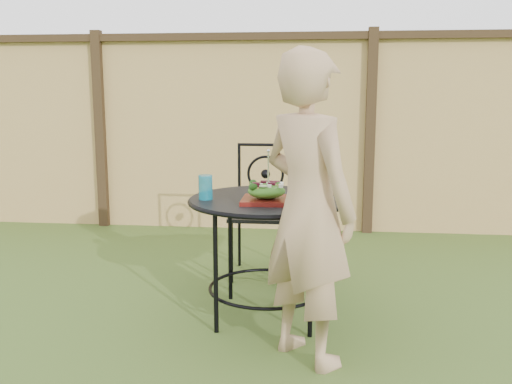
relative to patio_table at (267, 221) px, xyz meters
The scene contains 9 objects.
ground 0.79m from the patio_table, behind, with size 60.00×60.00×0.00m, color #264215.
fence 2.29m from the patio_table, 103.66° to the left, with size 8.00×0.12×1.90m.
patio_table is the anchor object (origin of this frame).
patio_chair 0.84m from the patio_table, 96.98° to the left, with size 0.46×0.46×0.95m.
diner 0.59m from the patio_table, 64.32° to the right, with size 0.56×0.37×1.54m, color tan.
salad_plate 0.20m from the patio_table, 87.18° to the right, with size 0.27×0.27×0.02m, color #4F150B.
salad 0.24m from the patio_table, 87.18° to the right, with size 0.21×0.21×0.08m, color #235614.
fork 0.36m from the patio_table, 82.61° to the right, with size 0.01×0.01×0.18m, color silver.
drinking_glass 0.41m from the patio_table, 167.86° to the right, with size 0.08×0.08×0.14m, color #0B6E88.
Camera 1 is at (0.82, -3.24, 1.34)m, focal length 40.00 mm.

